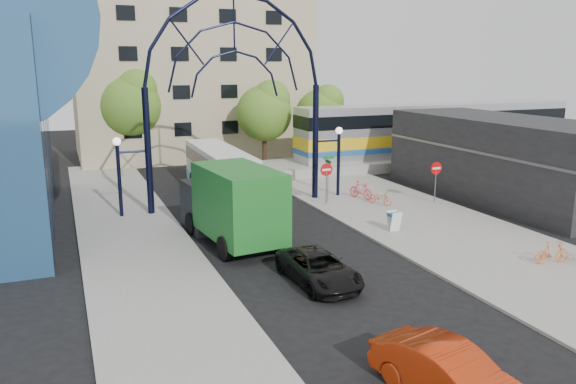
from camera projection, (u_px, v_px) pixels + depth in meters
name	position (u px, v px, depth m)	size (l,w,h in m)	color
ground	(351.00, 295.00, 20.40)	(120.00, 120.00, 0.00)	black
sidewalk_east	(459.00, 238.00, 26.94)	(8.00, 56.00, 0.12)	gray
plaza_west	(145.00, 263.00, 23.42)	(5.00, 50.00, 0.12)	gray
gateway_arch	(235.00, 57.00, 31.14)	(13.64, 0.44, 12.10)	black
stop_sign	(326.00, 174.00, 32.56)	(0.80, 0.07, 2.50)	slate
do_not_enter_sign	(436.00, 172.00, 33.03)	(0.76, 0.07, 2.48)	slate
street_name_sign	(328.00, 169.00, 33.22)	(0.70, 0.70, 2.80)	slate
sandwich_board	(394.00, 219.00, 27.69)	(0.55, 0.61, 0.99)	white
commercial_block_east	(503.00, 158.00, 34.75)	(6.00, 16.00, 5.00)	black
apartment_block	(189.00, 78.00, 51.17)	(20.00, 12.10, 14.00)	tan
train_platform	(436.00, 158.00, 47.52)	(32.00, 5.00, 0.80)	gray
train_car	(438.00, 129.00, 46.97)	(25.10, 3.05, 4.20)	#B7B7BC
tree_north_a	(266.00, 110.00, 45.04)	(4.48, 4.48, 7.00)	#382314
tree_north_b	(131.00, 102.00, 44.84)	(5.12, 5.12, 8.00)	#382314
tree_north_c	(322.00, 110.00, 49.13)	(4.16, 4.16, 6.50)	#382314
city_bus	(220.00, 170.00, 36.11)	(2.70, 10.69, 2.92)	white
green_truck	(231.00, 204.00, 26.12)	(3.41, 7.53, 3.69)	black
black_suv	(319.00, 268.00, 21.31)	(2.02, 4.37, 1.21)	black
red_sedan	(450.00, 375.00, 13.82)	(1.50, 4.29, 1.41)	#A6280A
bike_near_a	(380.00, 198.00, 32.99)	(0.55, 1.57, 0.83)	#E5542D
bike_near_b	(361.00, 190.00, 34.41)	(0.50, 1.77, 1.06)	red
bike_far_b	(552.00, 252.00, 23.21)	(0.44, 1.55, 0.93)	#CF6629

